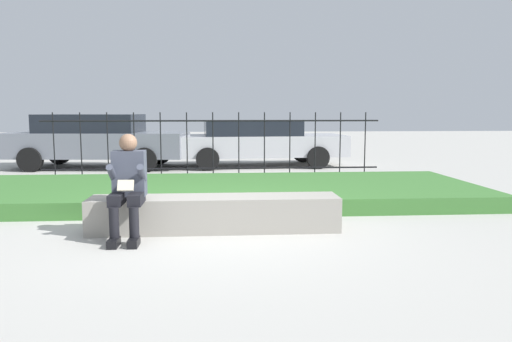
# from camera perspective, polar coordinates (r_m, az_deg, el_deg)

# --- Properties ---
(ground_plane) EXTENTS (60.00, 60.00, 0.00)m
(ground_plane) POSITION_cam_1_polar(r_m,az_deg,el_deg) (6.36, -5.32, -6.78)
(ground_plane) COLOR #B2AFA8
(stone_bench) EXTENTS (3.11, 0.57, 0.43)m
(stone_bench) POSITION_cam_1_polar(r_m,az_deg,el_deg) (6.32, -4.72, -5.09)
(stone_bench) COLOR gray
(stone_bench) RESTS_ON ground_plane
(person_seated_reader) EXTENTS (0.42, 0.73, 1.23)m
(person_seated_reader) POSITION_cam_1_polar(r_m,az_deg,el_deg) (6.02, -14.43, -1.28)
(person_seated_reader) COLOR black
(person_seated_reader) RESTS_ON ground_plane
(grass_berm) EXTENTS (9.04, 3.18, 0.25)m
(grass_berm) POSITION_cam_1_polar(r_m,az_deg,el_deg) (8.58, -5.05, -2.37)
(grass_berm) COLOR #3D7533
(grass_berm) RESTS_ON ground_plane
(iron_fence) EXTENTS (7.04, 0.03, 1.47)m
(iron_fence) POSITION_cam_1_polar(r_m,az_deg,el_deg) (10.50, -4.94, 2.88)
(iron_fence) COLOR black
(iron_fence) RESTS_ON ground_plane
(car_parked_left) EXTENTS (4.72, 2.28, 1.41)m
(car_parked_left) POSITION_cam_1_polar(r_m,az_deg,el_deg) (13.81, -17.74, 3.45)
(car_parked_left) COLOR slate
(car_parked_left) RESTS_ON ground_plane
(car_parked_center) EXTENTS (4.72, 2.17, 1.24)m
(car_parked_center) POSITION_cam_1_polar(r_m,az_deg,el_deg) (13.59, 0.12, 3.41)
(car_parked_center) COLOR #B7B7BC
(car_parked_center) RESTS_ON ground_plane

